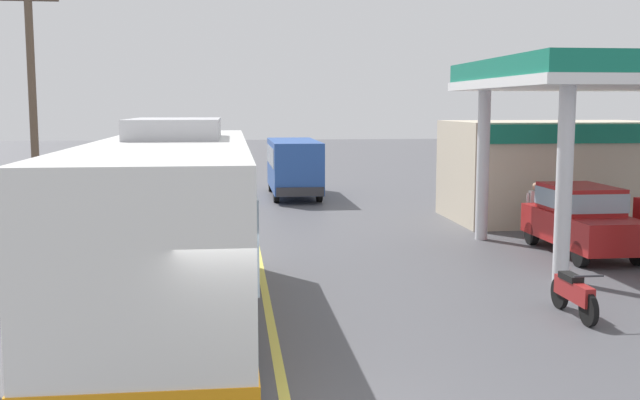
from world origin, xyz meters
TOP-DOWN VIEW (x-y plane):
  - ground at (0.00, 20.00)m, footprint 120.00×120.00m
  - lane_divider_stripe at (0.00, 15.00)m, footprint 0.16×50.00m
  - coach_bus_main at (-1.67, 4.62)m, footprint 2.60×11.04m
  - gas_station_roadside at (10.33, 14.33)m, footprint 9.10×11.95m
  - car_at_pump at (8.53, 10.43)m, footprint 1.70×4.20m
  - minibus_opposing_lane at (2.01, 24.07)m, footprint 2.04×6.13m
  - motorcycle_parked_forecourt at (5.64, 4.70)m, footprint 0.55×1.80m
  - pedestrian_by_shop at (8.27, 12.85)m, footprint 0.55×0.22m
  - utility_pole_roadside at (-6.72, 15.81)m, footprint 1.80×0.24m

SIDE VIEW (x-z plane):
  - ground at x=0.00m, z-range 0.00..0.00m
  - lane_divider_stripe at x=0.00m, z-range 0.00..0.01m
  - motorcycle_parked_forecourt at x=5.64m, z-range -0.02..0.90m
  - pedestrian_by_shop at x=8.27m, z-range 0.10..1.76m
  - car_at_pump at x=8.53m, z-range 0.10..1.92m
  - minibus_opposing_lane at x=2.01m, z-range 0.25..2.69m
  - coach_bus_main at x=-1.67m, z-range -0.12..3.56m
  - gas_station_roadside at x=10.33m, z-range 0.08..5.18m
  - utility_pole_roadside at x=-6.72m, z-range 0.18..7.91m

